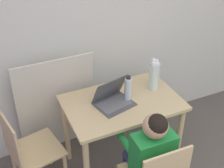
{
  "coord_description": "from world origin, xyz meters",
  "views": [
    {
      "loc": [
        -0.99,
        -0.29,
        2.35
      ],
      "look_at": [
        -0.09,
        1.67,
        0.94
      ],
      "focal_mm": 50.0,
      "sensor_mm": 36.0,
      "label": 1
    }
  ],
  "objects": [
    {
      "name": "laptop",
      "position": [
        -0.1,
        1.65,
        0.81
      ],
      "size": [
        0.35,
        0.31,
        0.23
      ],
      "rotation": [
        0.0,
        0.0,
        0.22
      ],
      "color": "#4C4C51",
      "rests_on": "dining_table"
    },
    {
      "name": "wall_back",
      "position": [
        0.0,
        2.23,
        1.25
      ],
      "size": [
        6.4,
        0.05,
        2.5
      ],
      "color": "silver",
      "rests_on": "ground_plane"
    },
    {
      "name": "flower_vase",
      "position": [
        0.33,
        1.7,
        0.9
      ],
      "size": [
        0.09,
        0.09,
        0.31
      ],
      "color": "silver",
      "rests_on": "dining_table"
    },
    {
      "name": "water_bottle",
      "position": [
        0.04,
        1.64,
        0.87
      ],
      "size": [
        0.06,
        0.06,
        0.24
      ],
      "color": "silver",
      "rests_on": "dining_table"
    },
    {
      "name": "dining_table",
      "position": [
        -0.01,
        1.64,
        0.64
      ],
      "size": [
        0.99,
        0.65,
        0.76
      ],
      "color": "#D6B784",
      "rests_on": "ground_plane"
    },
    {
      "name": "person_seated",
      "position": [
        -0.03,
        1.12,
        0.64
      ],
      "size": [
        0.33,
        0.43,
        1.03
      ],
      "rotation": [
        0.0,
        0.0,
        3.12
      ],
      "color": "#1E8438",
      "rests_on": "ground_plane"
    },
    {
      "name": "cardboard_panel",
      "position": [
        -0.49,
        2.09,
        0.54
      ],
      "size": [
        0.73,
        0.17,
        1.08
      ],
      "color": "silver",
      "rests_on": "ground_plane"
    },
    {
      "name": "chair_spare",
      "position": [
        -0.85,
        1.71,
        0.44
      ],
      "size": [
        0.47,
        0.47,
        0.85
      ],
      "rotation": [
        0.0,
        0.0,
        1.76
      ],
      "color": "#D6B784",
      "rests_on": "ground_plane"
    }
  ]
}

